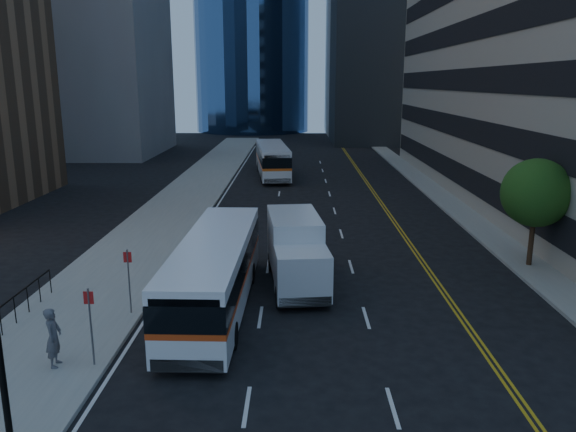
{
  "coord_description": "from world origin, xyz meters",
  "views": [
    {
      "loc": [
        -2.17,
        -17.73,
        8.67
      ],
      "look_at": [
        -2.52,
        6.76,
        2.8
      ],
      "focal_mm": 35.0,
      "sensor_mm": 36.0,
      "label": 1
    }
  ],
  "objects_px": {
    "box_truck": "(296,251)",
    "bus_rear": "(272,159)",
    "bus_front": "(215,271)",
    "pedestrian": "(53,337)",
    "street_tree": "(536,193)"
  },
  "relations": [
    {
      "from": "pedestrian",
      "to": "box_truck",
      "type": "bearing_deg",
      "value": -49.41
    },
    {
      "from": "bus_front",
      "to": "pedestrian",
      "type": "xyz_separation_m",
      "value": [
        -4.28,
        -4.84,
        -0.46
      ]
    },
    {
      "from": "bus_rear",
      "to": "pedestrian",
      "type": "bearing_deg",
      "value": -104.55
    },
    {
      "from": "bus_front",
      "to": "pedestrian",
      "type": "height_order",
      "value": "bus_front"
    },
    {
      "from": "bus_rear",
      "to": "street_tree",
      "type": "bearing_deg",
      "value": -69.72
    },
    {
      "from": "street_tree",
      "to": "bus_front",
      "type": "bearing_deg",
      "value": -159.85
    },
    {
      "from": "street_tree",
      "to": "bus_rear",
      "type": "height_order",
      "value": "street_tree"
    },
    {
      "from": "bus_rear",
      "to": "pedestrian",
      "type": "xyz_separation_m",
      "value": [
        -5.16,
        -36.59,
        -0.52
      ]
    },
    {
      "from": "bus_rear",
      "to": "box_truck",
      "type": "bearing_deg",
      "value": -92.11
    },
    {
      "from": "street_tree",
      "to": "bus_rear",
      "type": "relative_size",
      "value": 0.44
    },
    {
      "from": "bus_front",
      "to": "bus_rear",
      "type": "bearing_deg",
      "value": 89.48
    },
    {
      "from": "bus_front",
      "to": "box_truck",
      "type": "relative_size",
      "value": 1.73
    },
    {
      "from": "street_tree",
      "to": "pedestrian",
      "type": "distance_m",
      "value": 21.27
    },
    {
      "from": "box_truck",
      "to": "bus_rear",
      "type": "bearing_deg",
      "value": 88.02
    },
    {
      "from": "box_truck",
      "to": "pedestrian",
      "type": "distance_m",
      "value": 10.59
    }
  ]
}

